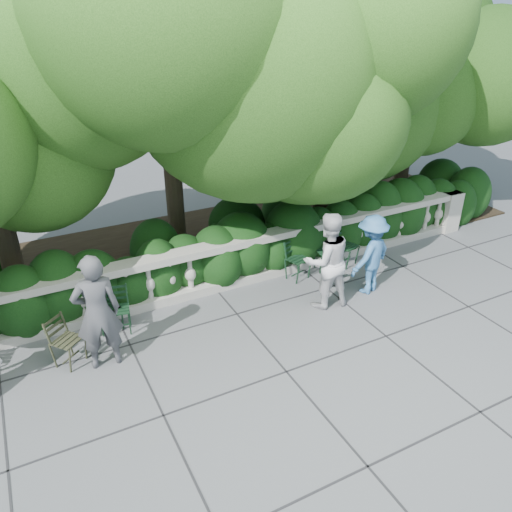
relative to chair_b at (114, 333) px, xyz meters
name	(u,v)px	position (x,y,z in m)	size (l,w,h in m)	color
ground	(282,329)	(2.66, -1.27, 0.00)	(90.00, 90.00, 0.00)	#4D4F54
balustrade	(238,262)	(2.66, 0.53, 0.49)	(12.00, 0.44, 1.00)	#9E998E
shrub_hedge	(215,259)	(2.66, 1.73, 0.00)	(15.00, 2.60, 1.70)	black
tree_canopy	(236,69)	(3.35, 1.92, 3.96)	(15.04, 6.52, 6.78)	#3F3023
chair_b	(114,333)	(0.00, 0.00, 0.00)	(0.44, 0.48, 0.84)	black
chair_c	(121,336)	(0.09, -0.14, 0.00)	(0.44, 0.48, 0.84)	black
chair_d	(302,281)	(3.89, 0.01, 0.00)	(0.44, 0.48, 0.84)	black
chair_e	(351,266)	(5.15, 0.05, 0.00)	(0.44, 0.48, 0.84)	black
chair_f	(328,272)	(4.56, 0.06, 0.00)	(0.44, 0.48, 0.84)	black
chair_weathered	(79,365)	(-0.69, -0.62, 0.00)	(0.44, 0.48, 0.84)	black
person_woman_grey	(97,312)	(-0.30, -0.76, 0.97)	(0.71, 0.47, 1.94)	#434448
person_casual_man	(327,261)	(3.79, -0.92, 0.93)	(0.91, 0.71, 1.86)	silver
person_older_blue	(371,255)	(4.82, -0.91, 0.81)	(1.04, 0.60, 1.61)	teal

